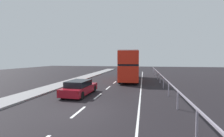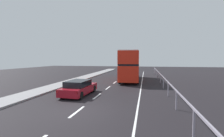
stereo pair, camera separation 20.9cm
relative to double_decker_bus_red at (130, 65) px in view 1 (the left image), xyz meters
name	(u,v)px [view 1 (the left image)]	position (x,y,z in m)	size (l,w,h in m)	color
ground_plane	(80,111)	(-1.79, -15.12, -2.35)	(75.67, 120.00, 0.10)	black
lane_paint_markings	(128,88)	(0.31, -6.46, -2.30)	(3.72, 46.00, 0.01)	silver
bridge_side_railing	(164,79)	(4.18, -6.12, -1.30)	(0.10, 42.00, 1.23)	gray
double_decker_bus_red	(130,65)	(0.00, 0.00, 0.00)	(2.98, 10.52, 4.29)	red
hatchback_car_near	(79,88)	(-3.53, -10.97, -1.66)	(2.01, 4.49, 1.31)	maroon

